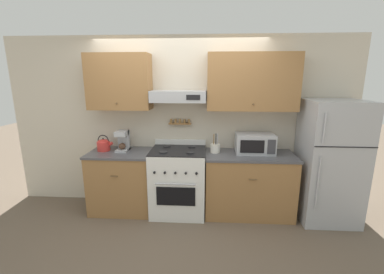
% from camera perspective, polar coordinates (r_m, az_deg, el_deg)
% --- Properties ---
extents(ground_plane, '(16.00, 16.00, 0.00)m').
position_cam_1_polar(ground_plane, '(3.76, -3.48, -18.28)').
color(ground_plane, brown).
extents(wall_back, '(5.20, 0.46, 2.55)m').
position_cam_1_polar(wall_back, '(3.82, -1.52, 6.09)').
color(wall_back, beige).
rests_on(wall_back, ground_plane).
extents(counter_left, '(0.91, 0.64, 0.90)m').
position_cam_1_polar(counter_left, '(4.02, -15.18, -9.35)').
color(counter_left, olive).
rests_on(counter_left, ground_plane).
extents(counter_right, '(1.26, 0.64, 0.90)m').
position_cam_1_polar(counter_right, '(3.87, 12.44, -10.13)').
color(counter_right, olive).
rests_on(counter_right, ground_plane).
extents(stove_range, '(0.77, 0.68, 1.04)m').
position_cam_1_polar(stove_range, '(3.81, -3.03, -9.75)').
color(stove_range, white).
rests_on(stove_range, ground_plane).
extents(refrigerator, '(0.75, 0.73, 1.67)m').
position_cam_1_polar(refrigerator, '(4.00, 28.25, -4.81)').
color(refrigerator, '#ADAFB5').
rests_on(refrigerator, ground_plane).
extents(tea_kettle, '(0.24, 0.19, 0.24)m').
position_cam_1_polar(tea_kettle, '(3.99, -19.03, -1.59)').
color(tea_kettle, red).
rests_on(tea_kettle, counter_left).
extents(coffee_maker, '(0.16, 0.23, 0.30)m').
position_cam_1_polar(coffee_maker, '(3.91, -15.10, -0.69)').
color(coffee_maker, '#ADAFB5').
rests_on(coffee_maker, counter_left).
extents(microwave, '(0.54, 0.35, 0.28)m').
position_cam_1_polar(microwave, '(3.75, 13.79, -1.40)').
color(microwave, '#ADAFB5').
rests_on(microwave, counter_right).
extents(utensil_crock, '(0.14, 0.14, 0.28)m').
position_cam_1_polar(utensil_crock, '(3.70, 5.19, -2.45)').
color(utensil_crock, silver).
rests_on(utensil_crock, counter_right).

